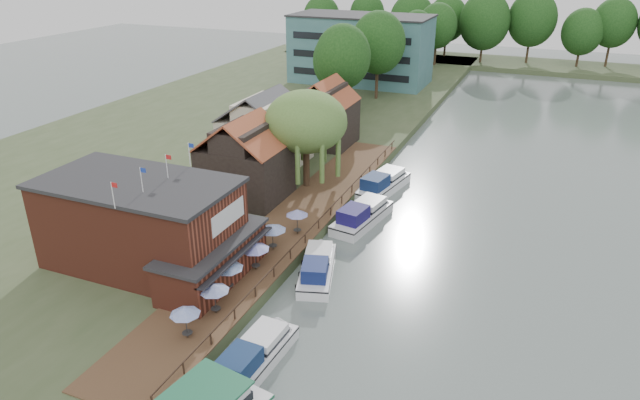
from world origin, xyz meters
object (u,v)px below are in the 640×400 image
at_px(hotel_block, 361,49).
at_px(umbrella_4, 273,237).
at_px(cottage_c, 326,112).
at_px(cruiser_2, 362,212).
at_px(cottage_b, 265,128).
at_px(umbrella_0, 186,322).
at_px(cottage_a, 245,158).
at_px(umbrella_2, 228,276).
at_px(pub, 161,227).
at_px(cruiser_0, 254,352).
at_px(umbrella_3, 255,256).
at_px(swan, 238,400).
at_px(cruiser_3, 383,181).
at_px(umbrella_5, 297,222).
at_px(willow, 306,140).
at_px(umbrella_1, 215,299).
at_px(cruiser_1, 317,264).

bearing_deg(hotel_block, umbrella_4, -77.33).
relative_size(cottage_c, cruiser_2, 0.88).
relative_size(hotel_block, cottage_b, 2.65).
distance_m(umbrella_0, cruiser_2, 23.05).
bearing_deg(cottage_a, umbrella_2, -65.06).
relative_size(pub, cruiser_0, 2.22).
bearing_deg(umbrella_0, umbrella_3, 89.94).
relative_size(umbrella_4, cruiser_0, 0.26).
distance_m(cottage_b, umbrella_0, 33.87).
distance_m(cottage_b, umbrella_2, 28.07).
relative_size(hotel_block, umbrella_3, 10.69).
bearing_deg(cottage_b, swan, -64.96).
bearing_deg(cottage_b, pub, -80.91).
relative_size(hotel_block, cruiser_0, 2.82).
relative_size(umbrella_0, cruiser_3, 0.24).
height_order(hotel_block, umbrella_5, hotel_block).
bearing_deg(cruiser_3, umbrella_3, -90.44).
xyz_separation_m(hotel_block, umbrella_5, (15.32, -61.66, -4.86)).
height_order(willow, cruiser_2, willow).
bearing_deg(swan, umbrella_2, 123.33).
xyz_separation_m(umbrella_5, cruiser_0, (4.30, -15.94, -1.22)).
bearing_deg(umbrella_1, cruiser_0, -31.11).
bearing_deg(umbrella_2, cruiser_1, 52.04).
distance_m(umbrella_0, umbrella_5, 16.29).
bearing_deg(cottage_c, cruiser_0, -74.02).
distance_m(willow, umbrella_3, 18.32).
relative_size(cruiser_1, cruiser_3, 0.91).
distance_m(umbrella_1, umbrella_4, 9.79).
bearing_deg(umbrella_3, umbrella_1, -87.81).
xyz_separation_m(hotel_block, umbrella_1, (15.10, -74.87, -4.86)).
relative_size(cottage_c, cruiser_0, 0.95).
bearing_deg(cottage_a, cruiser_0, -59.69).
distance_m(willow, umbrella_4, 14.96).
relative_size(umbrella_5, cruiser_3, 0.24).
bearing_deg(umbrella_4, cruiser_1, -10.65).
bearing_deg(umbrella_4, cottage_a, 130.00).
relative_size(umbrella_0, umbrella_2, 1.00).
bearing_deg(cruiser_1, pub, -172.25).
distance_m(hotel_block, cruiser_0, 80.28).
bearing_deg(hotel_block, umbrella_1, -78.60).
xyz_separation_m(umbrella_5, cruiser_2, (4.01, 6.30, -1.12)).
xyz_separation_m(hotel_block, cottage_c, (8.00, -37.00, -1.90)).
relative_size(umbrella_4, cruiser_2, 0.24).
bearing_deg(cruiser_2, cottage_b, 157.74).
relative_size(hotel_block, willow, 2.44).
height_order(pub, cottage_a, cottage_a).
height_order(cruiser_1, cruiser_3, cruiser_3).
distance_m(umbrella_4, cruiser_2, 10.87).
distance_m(umbrella_3, umbrella_5, 6.93).
xyz_separation_m(hotel_block, cruiser_2, (19.33, -55.36, -5.98)).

